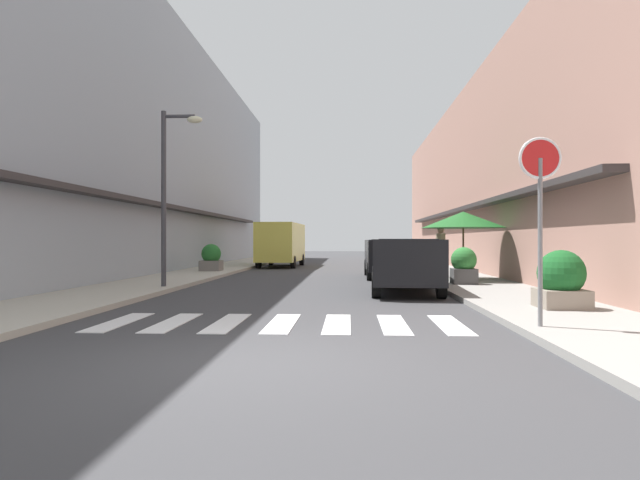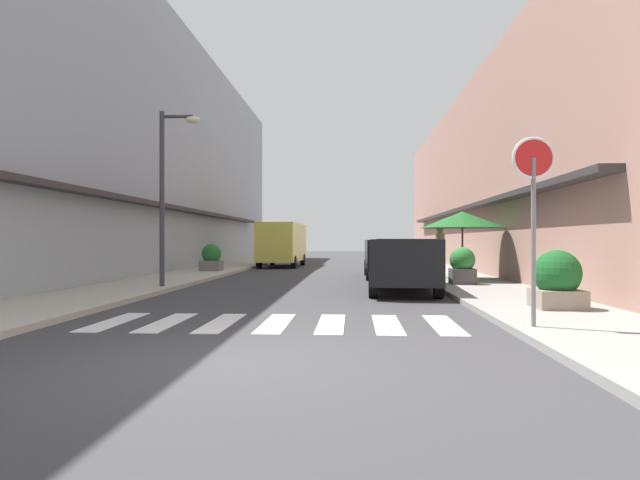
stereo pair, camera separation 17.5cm
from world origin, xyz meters
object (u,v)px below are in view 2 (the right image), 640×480
Objects in this scene: delivery_van at (282,241)px; pedestrian_walking_near at (440,250)px; cafe_umbrella at (462,220)px; planter_corner at (557,280)px; street_lamp at (169,178)px; planter_midblock at (462,265)px; parked_car_mid at (389,254)px; parked_car_near at (403,259)px; planter_far at (211,258)px; round_street_sign at (533,181)px.

delivery_van reaches higher than pedestrian_walking_near.
cafe_umbrella is 2.48× the size of planter_corner.
street_lamp is at bearing 154.41° from planter_corner.
street_lamp is at bearing -95.75° from delivery_van.
parked_car_mid is at bearing 114.71° from planter_midblock.
parked_car_mid is at bearing 39.84° from street_lamp.
parked_car_near is 3.93× the size of planter_far.
planter_far is at bearing -73.85° from pedestrian_walking_near.
delivery_van is (-5.22, 8.44, 0.48)m from parked_car_mid.
planter_far is at bearing 162.66° from parked_car_mid.
parked_car_mid is 3.89× the size of planter_corner.
parked_car_near is at bearing -139.58° from planter_midblock.
round_street_sign reaches higher than cafe_umbrella.
pedestrian_walking_near is at bearing 88.16° from round_street_sign.
parked_car_near is 7.01m from street_lamp.
planter_midblock is 0.62× the size of pedestrian_walking_near.
planter_corner is at bearing -50.63° from planter_far.
planter_far is (-10.07, 12.28, 0.01)m from planter_corner.
parked_car_mid is 0.88× the size of street_lamp.
planter_midblock is (8.55, 1.35, -2.53)m from street_lamp.
pedestrian_walking_near is at bearing 116.32° from cafe_umbrella.
delivery_van is at bearing 84.25° from street_lamp.
street_lamp reaches higher than planter_far.
planter_midblock is at bearing 8.97° from street_lamp.
parked_car_near is 1.62× the size of cafe_umbrella.
parked_car_mid reaches higher than planter_midblock.
parked_car_near is 5.82m from parked_car_mid.
street_lamp is 4.33× the size of planter_far.
parked_car_mid is 1.57× the size of cafe_umbrella.
street_lamp reaches higher than pedestrian_walking_near.
street_lamp is 9.55m from cafe_umbrella.
delivery_van is 6.56m from planter_far.
cafe_umbrella reaches higher than planter_far.
parked_car_mid is at bearing -17.34° from planter_far.
parked_car_near is 4.09× the size of planter_midblock.
cafe_umbrella is 2.38m from planter_midblock.
cafe_umbrella is 2.52× the size of planter_midblock.
parked_car_near is 6.72m from round_street_sign.
parked_car_mid reaches higher than planter_corner.
street_lamp is 1.79× the size of cafe_umbrella.
cafe_umbrella is 2.42× the size of planter_far.
cafe_umbrella is 1.56× the size of pedestrian_walking_near.
planter_far reaches higher than planter_corner.
delivery_van is 4.93× the size of planter_midblock.
parked_car_near is 4.35m from cafe_umbrella.
round_street_sign is 2.50× the size of planter_far.
planter_corner is at bearing -87.86° from cafe_umbrella.
delivery_van is 4.73× the size of planter_far.
cafe_umbrella reaches higher than pedestrian_walking_near.
cafe_umbrella is at bearing -55.08° from delivery_van.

